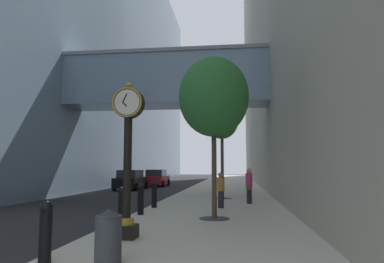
% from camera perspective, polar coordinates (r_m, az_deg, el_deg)
% --- Properties ---
extents(ground_plane, '(110.00, 110.00, 0.00)m').
position_cam_1_polar(ground_plane, '(30.72, -0.61, -9.42)').
color(ground_plane, '#262628').
rests_on(ground_plane, ground).
extents(sidewalk_right, '(6.30, 80.00, 0.14)m').
position_cam_1_polar(sidewalk_right, '(33.45, 5.51, -8.97)').
color(sidewalk_right, beige).
rests_on(sidewalk_right, ground).
extents(building_block_left, '(23.12, 80.00, 31.92)m').
position_cam_1_polar(building_block_left, '(39.48, -18.06, 15.23)').
color(building_block_left, '#758EA8').
rests_on(building_block_left, ground).
extents(street_clock, '(0.84, 0.55, 4.16)m').
position_cam_1_polar(street_clock, '(9.54, -10.43, -3.19)').
color(street_clock, black).
rests_on(street_clock, sidewalk_right).
extents(bollard_nearest, '(0.25, 0.25, 1.20)m').
position_cam_1_polar(bollard_nearest, '(7.67, -22.69, -14.64)').
color(bollard_nearest, black).
rests_on(bollard_nearest, sidewalk_right).
extents(bollard_third, '(0.25, 0.25, 1.20)m').
position_cam_1_polar(bollard_third, '(11.90, -11.36, -11.59)').
color(bollard_third, black).
rests_on(bollard_third, sidewalk_right).
extents(bollard_fourth, '(0.25, 0.25, 1.20)m').
position_cam_1_polar(bollard_fourth, '(14.11, -8.34, -10.69)').
color(bollard_fourth, black).
rests_on(bollard_fourth, sidewalk_right).
extents(bollard_fifth, '(0.25, 0.25, 1.20)m').
position_cam_1_polar(bollard_fifth, '(16.35, -6.16, -10.02)').
color(bollard_fifth, black).
rests_on(bollard_fifth, sidewalk_right).
extents(street_tree_near, '(2.59, 2.59, 5.94)m').
position_cam_1_polar(street_tree_near, '(13.08, 3.55, 5.59)').
color(street_tree_near, '#333335').
rests_on(street_tree_near, sidewalk_right).
extents(street_tree_mid_near, '(1.97, 1.97, 5.77)m').
position_cam_1_polar(street_tree_mid_near, '(21.06, 4.88, 1.74)').
color(street_tree_mid_near, '#333335').
rests_on(street_tree_mid_near, sidewalk_right).
extents(trash_bin, '(0.53, 0.53, 1.05)m').
position_cam_1_polar(trash_bin, '(7.32, -13.45, -16.09)').
color(trash_bin, '#383D42').
rests_on(trash_bin, sidewalk_right).
extents(pedestrian_walking, '(0.40, 0.50, 1.79)m').
position_cam_1_polar(pedestrian_walking, '(18.16, 9.25, -8.50)').
color(pedestrian_walking, '#23232D').
rests_on(pedestrian_walking, sidewalk_right).
extents(pedestrian_by_clock, '(0.46, 0.46, 1.60)m').
position_cam_1_polar(pedestrian_by_clock, '(16.14, 4.71, -9.33)').
color(pedestrian_by_clock, '#23232D').
rests_on(pedestrian_by_clock, sidewalk_right).
extents(car_red_near, '(2.11, 4.44, 1.68)m').
position_cam_1_polar(car_red_near, '(35.89, -5.77, -7.55)').
color(car_red_near, '#AD191E').
rests_on(car_red_near, ground).
extents(car_black_mid, '(2.19, 4.27, 1.69)m').
position_cam_1_polar(car_black_mid, '(30.86, -9.94, -7.80)').
color(car_black_mid, black).
rests_on(car_black_mid, ground).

